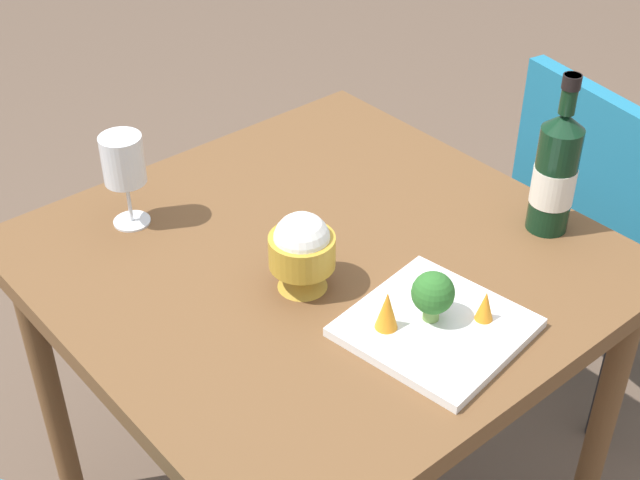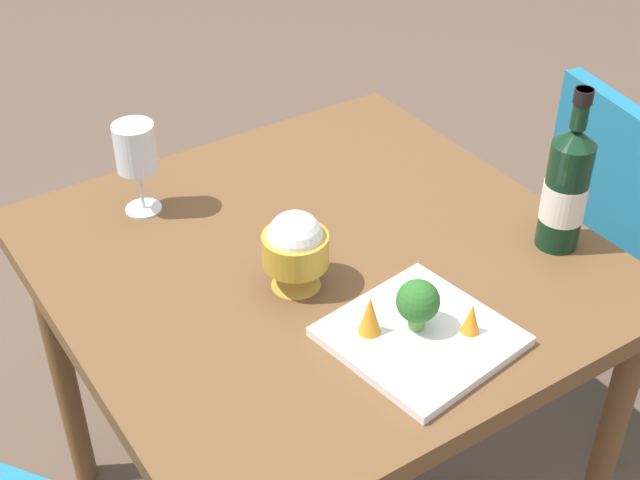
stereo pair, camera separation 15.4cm
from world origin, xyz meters
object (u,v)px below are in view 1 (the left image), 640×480
carrot_garnish_left (485,306)px  rice_bowl (302,250)px  wine_bottle (555,172)px  carrot_garnish_right (387,310)px  broccoli_floret (433,294)px  chair_by_wall (601,213)px  serving_plate (436,327)px  wine_glass (123,162)px

carrot_garnish_left → rice_bowl: bearing=-59.9°
rice_bowl → carrot_garnish_left: bearing=120.1°
wine_bottle → carrot_garnish_right: 0.43m
rice_bowl → broccoli_floret: rice_bowl is taller
chair_by_wall → broccoli_floret: bearing=-66.9°
chair_by_wall → wine_bottle: bearing=-63.3°
broccoli_floret → carrot_garnish_right: bearing=-24.6°
serving_plate → broccoli_floret: size_ratio=3.30×
broccoli_floret → carrot_garnish_right: (0.07, -0.03, -0.02)m
serving_plate → broccoli_floret: 0.06m
chair_by_wall → wine_glass: bearing=-101.5°
carrot_garnish_left → carrot_garnish_right: 0.16m
rice_bowl → carrot_garnish_right: bearing=97.1°
wine_bottle → carrot_garnish_right: bearing=3.0°
chair_by_wall → broccoli_floret: 0.81m
rice_bowl → carrot_garnish_right: (-0.02, 0.18, -0.02)m
rice_bowl → wine_bottle: bearing=160.9°
wine_glass → broccoli_floret: (-0.21, 0.56, -0.06)m
chair_by_wall → broccoli_floret: chair_by_wall is taller
serving_plate → broccoli_floret: (-0.00, -0.01, 0.06)m
rice_bowl → carrot_garnish_right: 0.18m
wine_bottle → serving_plate: 0.38m
wine_bottle → broccoli_floret: bearing=8.4°
wine_bottle → wine_glass: size_ratio=1.69×
serving_plate → carrot_garnish_left: carrot_garnish_left is taller
broccoli_floret → carrot_garnish_left: 0.09m
wine_glass → carrot_garnish_left: (-0.27, 0.61, -0.09)m
carrot_garnish_left → wine_bottle: bearing=-160.1°
rice_bowl → carrot_garnish_left: 0.30m
wine_glass → wine_bottle: bearing=138.5°
rice_bowl → carrot_garnish_left: (-0.15, 0.26, -0.03)m
wine_glass → carrot_garnish_right: 0.55m
serving_plate → carrot_garnish_right: size_ratio=4.17×
rice_bowl → serving_plate: size_ratio=0.50×
wine_bottle → chair_by_wall: bearing=-164.0°
carrot_garnish_left → carrot_garnish_right: size_ratio=0.78×
carrot_garnish_right → broccoli_floret: bearing=155.4°
serving_plate → carrot_garnish_left: size_ratio=5.32×
wine_bottle → rice_bowl: wine_bottle is taller
wine_glass → serving_plate: wine_glass is taller
wine_glass → carrot_garnish_right: size_ratio=2.64×
chair_by_wall → serving_plate: bearing=-65.9°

